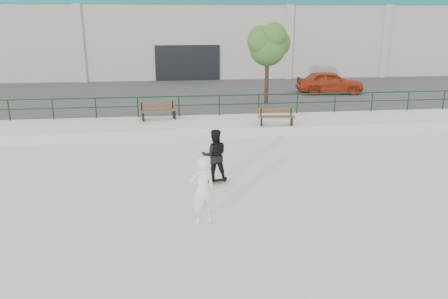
{
  "coord_description": "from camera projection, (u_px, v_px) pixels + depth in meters",
  "views": [
    {
      "loc": [
        -1.37,
        -10.52,
        5.17
      ],
      "look_at": [
        0.16,
        2.0,
        1.37
      ],
      "focal_mm": 35.0,
      "sensor_mm": 36.0,
      "label": 1
    }
  ],
  "objects": [
    {
      "name": "parking_strip",
      "position": [
        192.0,
        96.0,
        28.68
      ],
      "size": [
        60.0,
        14.0,
        0.5
      ],
      "primitive_type": "cube",
      "color": "#3B3B3B",
      "rests_on": "ground"
    },
    {
      "name": "commercial_building",
      "position": [
        183.0,
        25.0,
        40.73
      ],
      "size": [
        44.2,
        16.33,
        8.0
      ],
      "color": "#BCB5A9",
      "rests_on": "ground"
    },
    {
      "name": "bench_right",
      "position": [
        276.0,
        117.0,
        19.83
      ],
      "size": [
        1.69,
        0.64,
        0.76
      ],
      "rotation": [
        0.0,
        0.0,
        -0.1
      ],
      "color": "#4D371A",
      "rests_on": "ledge"
    },
    {
      "name": "railing",
      "position": [
        199.0,
        101.0,
        21.56
      ],
      "size": [
        28.0,
        0.06,
        1.03
      ],
      "color": "#13341D",
      "rests_on": "ledge"
    },
    {
      "name": "red_car",
      "position": [
        330.0,
        82.0,
        28.13
      ],
      "size": [
        4.4,
        2.16,
        1.44
      ],
      "primitive_type": "imported",
      "rotation": [
        0.0,
        0.0,
        1.46
      ],
      "color": "#9C2F13",
      "rests_on": "parking_strip"
    },
    {
      "name": "standing_skater",
      "position": [
        215.0,
        155.0,
        14.0
      ],
      "size": [
        0.84,
        0.66,
        1.71
      ],
      "primitive_type": "imported",
      "rotation": [
        0.0,
        0.0,
        3.15
      ],
      "color": "black",
      "rests_on": "skateboard"
    },
    {
      "name": "seated_skater",
      "position": [
        203.0,
        190.0,
        11.28
      ],
      "size": [
        0.74,
        0.58,
        1.8
      ],
      "primitive_type": "imported",
      "rotation": [
        0.0,
        0.0,
        3.39
      ],
      "color": "white",
      "rests_on": "ground"
    },
    {
      "name": "tree",
      "position": [
        268.0,
        43.0,
        23.82
      ],
      "size": [
        2.52,
        2.24,
        4.48
      ],
      "color": "#3D2A1E",
      "rests_on": "parking_strip"
    },
    {
      "name": "ledge",
      "position": [
        201.0,
        127.0,
        20.61
      ],
      "size": [
        30.0,
        3.0,
        0.5
      ],
      "primitive_type": "cube",
      "color": "beige",
      "rests_on": "ground"
    },
    {
      "name": "skateboard",
      "position": [
        215.0,
        181.0,
        14.26
      ],
      "size": [
        0.8,
        0.36,
        0.09
      ],
      "rotation": [
        0.0,
        0.0,
        0.21
      ],
      "color": "black",
      "rests_on": "ground"
    },
    {
      "name": "bench_left",
      "position": [
        158.0,
        111.0,
        20.91
      ],
      "size": [
        1.87,
        0.88,
        0.83
      ],
      "rotation": [
        0.0,
        0.0,
        0.21
      ],
      "color": "#4D371A",
      "rests_on": "ledge"
    },
    {
      "name": "ground",
      "position": [
        227.0,
        220.0,
        11.65
      ],
      "size": [
        120.0,
        120.0,
        0.0
      ],
      "primitive_type": "plane",
      "color": "silver",
      "rests_on": "ground"
    }
  ]
}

